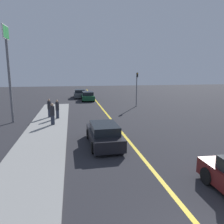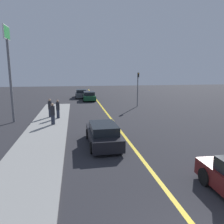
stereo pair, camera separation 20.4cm
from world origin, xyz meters
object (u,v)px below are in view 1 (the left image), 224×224
(car_parked_left_lot, at_px, (80,94))
(pedestrian_near_curb, at_px, (52,114))
(traffic_light, at_px, (137,86))
(car_far_distant, at_px, (88,96))
(pedestrian_far_standing, at_px, (49,108))
(roadside_sign, at_px, (7,55))
(car_ahead_center, at_px, (104,134))
(pedestrian_mid_group, at_px, (57,109))

(car_parked_left_lot, height_order, pedestrian_near_curb, pedestrian_near_curb)
(pedestrian_near_curb, distance_m, traffic_light, 12.63)
(car_far_distant, relative_size, pedestrian_far_standing, 2.62)
(traffic_light, height_order, roadside_sign, roadside_sign)
(car_far_distant, xyz_separation_m, pedestrian_far_standing, (-4.46, -11.97, 0.34))
(car_ahead_center, bearing_deg, pedestrian_far_standing, 114.20)
(car_ahead_center, xyz_separation_m, traffic_light, (6.08, 13.42, 1.91))
(car_ahead_center, xyz_separation_m, car_parked_left_lot, (-0.54, 23.78, 0.01))
(pedestrian_near_curb, distance_m, pedestrian_mid_group, 2.36)
(car_far_distant, bearing_deg, pedestrian_mid_group, -105.59)
(traffic_light, relative_size, roadside_sign, 0.52)
(car_ahead_center, height_order, pedestrian_mid_group, pedestrian_mid_group)
(car_ahead_center, relative_size, car_far_distant, 0.96)
(roadside_sign, bearing_deg, car_parked_left_lot, 68.94)
(car_far_distant, height_order, pedestrian_far_standing, pedestrian_far_standing)
(pedestrian_near_curb, height_order, roadside_sign, roadside_sign)
(car_ahead_center, relative_size, pedestrian_far_standing, 2.52)
(pedestrian_far_standing, bearing_deg, car_ahead_center, -64.47)
(pedestrian_near_curb, bearing_deg, car_ahead_center, -56.87)
(pedestrian_far_standing, bearing_deg, roadside_sign, -160.13)
(car_ahead_center, xyz_separation_m, car_far_distant, (0.52, 20.23, 0.00))
(car_far_distant, relative_size, traffic_light, 1.08)
(car_ahead_center, bearing_deg, car_far_distant, 87.21)
(pedestrian_near_curb, xyz_separation_m, traffic_light, (9.50, 8.18, 1.55))
(pedestrian_far_standing, bearing_deg, pedestrian_mid_group, -41.05)
(car_parked_left_lot, distance_m, pedestrian_mid_group, 16.41)
(car_far_distant, xyz_separation_m, pedestrian_mid_group, (-3.69, -12.64, 0.34))
(traffic_light, bearing_deg, car_far_distant, 129.25)
(pedestrian_near_curb, height_order, pedestrian_far_standing, pedestrian_near_curb)
(car_ahead_center, height_order, pedestrian_far_standing, pedestrian_far_standing)
(traffic_light, bearing_deg, roadside_sign, -154.35)
(pedestrian_far_standing, relative_size, roadside_sign, 0.21)
(pedestrian_near_curb, bearing_deg, car_far_distant, 75.28)
(car_far_distant, distance_m, pedestrian_far_standing, 12.78)
(pedestrian_far_standing, xyz_separation_m, roadside_sign, (-2.99, -1.08, 4.68))
(car_far_distant, bearing_deg, pedestrian_far_standing, -109.74)
(car_ahead_center, relative_size, car_parked_left_lot, 0.95)
(pedestrian_far_standing, height_order, traffic_light, traffic_light)
(pedestrian_far_standing, bearing_deg, pedestrian_near_curb, -80.17)
(car_ahead_center, distance_m, traffic_light, 14.85)
(car_ahead_center, bearing_deg, pedestrian_near_curb, 121.79)
(car_parked_left_lot, distance_m, traffic_light, 12.44)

